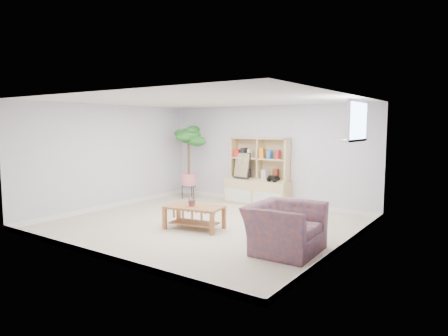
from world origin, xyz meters
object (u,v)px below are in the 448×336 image
Objects in this scene: coffee_table at (194,218)px; floor_tree at (189,162)px; armchair at (285,225)px; storage_unit at (257,172)px.

floor_tree reaches higher than coffee_table.
armchair is (4.06, -2.58, -0.54)m from floor_tree.
floor_tree reaches higher than armchair.
storage_unit is 2.72m from coffee_table.
storage_unit is 0.85× the size of floor_tree.
floor_tree is 1.69× the size of armchair.
floor_tree is (-1.89, -0.32, 0.15)m from storage_unit.
coffee_table is at bearing -48.26° from floor_tree.
floor_tree is (-2.08, 2.33, 0.75)m from coffee_table.
coffee_table is 0.92× the size of armchair.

